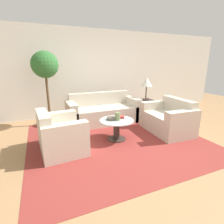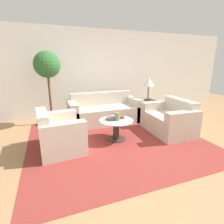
# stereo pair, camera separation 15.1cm
# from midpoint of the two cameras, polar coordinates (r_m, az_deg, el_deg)

# --- Properties ---
(ground_plane) EXTENTS (14.00, 14.00, 0.00)m
(ground_plane) POSITION_cam_midpoint_polar(r_m,az_deg,el_deg) (3.38, 8.88, -12.65)
(ground_plane) COLOR #9E754C
(wall_back) EXTENTS (10.00, 0.06, 2.60)m
(wall_back) POSITION_cam_midpoint_polar(r_m,az_deg,el_deg) (5.64, -5.09, 12.58)
(wall_back) COLOR white
(wall_back) RESTS_ON ground_plane
(rug) EXTENTS (3.57, 3.32, 0.01)m
(rug) POSITION_cam_midpoint_polar(r_m,az_deg,el_deg) (3.84, 2.47, -8.83)
(rug) COLOR maroon
(rug) RESTS_ON ground_plane
(sofa_main) EXTENTS (1.95, 0.83, 0.80)m
(sofa_main) POSITION_cam_midpoint_polar(r_m,az_deg,el_deg) (4.87, -1.66, 0.02)
(sofa_main) COLOR beige
(sofa_main) RESTS_ON ground_plane
(armchair) EXTENTS (0.83, 1.03, 0.77)m
(armchair) POSITION_cam_midpoint_polar(r_m,az_deg,el_deg) (3.44, -16.05, -7.32)
(armchair) COLOR beige
(armchair) RESTS_ON ground_plane
(loveseat) EXTENTS (0.84, 1.24, 0.79)m
(loveseat) POSITION_cam_midpoint_polar(r_m,az_deg,el_deg) (4.37, 19.35, -2.69)
(loveseat) COLOR beige
(loveseat) RESTS_ON ground_plane
(coffee_table) EXTENTS (0.72, 0.72, 0.44)m
(coffee_table) POSITION_cam_midpoint_polar(r_m,az_deg,el_deg) (3.73, 2.52, -4.91)
(coffee_table) COLOR #332823
(coffee_table) RESTS_ON ground_plane
(side_table) EXTENTS (0.42, 0.42, 0.56)m
(side_table) POSITION_cam_midpoint_polar(r_m,az_deg,el_deg) (5.28, 12.23, 0.87)
(side_table) COLOR #332823
(side_table) RESTS_ON ground_plane
(table_lamp) EXTENTS (0.33, 0.33, 0.65)m
(table_lamp) POSITION_cam_midpoint_polar(r_m,az_deg,el_deg) (5.14, 12.74, 9.37)
(table_lamp) COLOR #332823
(table_lamp) RESTS_ON side_table
(potted_plant) EXTENTS (0.66, 0.66, 1.89)m
(potted_plant) POSITION_cam_midpoint_polar(r_m,az_deg,el_deg) (4.78, -19.33, 11.69)
(potted_plant) COLOR #93704C
(potted_plant) RESTS_ON ground_plane
(vase) EXTENTS (0.11, 0.11, 0.17)m
(vase) POSITION_cam_midpoint_polar(r_m,az_deg,el_deg) (3.64, 2.88, -1.47)
(vase) COLOR #6B7A4C
(vase) RESTS_ON coffee_table
(bowl) EXTENTS (0.20, 0.20, 0.06)m
(bowl) POSITION_cam_midpoint_polar(r_m,az_deg,el_deg) (3.68, 0.86, -2.12)
(bowl) COLOR brown
(bowl) RESTS_ON coffee_table
(book_stack) EXTENTS (0.23, 0.19, 0.05)m
(book_stack) POSITION_cam_midpoint_polar(r_m,az_deg,el_deg) (3.79, 3.63, -1.67)
(book_stack) COLOR #BC3333
(book_stack) RESTS_ON coffee_table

